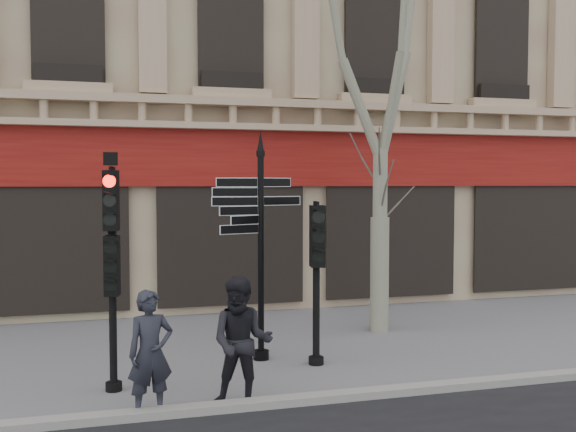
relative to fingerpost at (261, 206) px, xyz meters
name	(u,v)px	position (x,y,z in m)	size (l,w,h in m)	color
ground	(287,374)	(0.21, -0.92, -2.63)	(80.00, 80.00, 0.00)	slate
kerb	(314,399)	(0.21, -2.32, -2.57)	(80.00, 0.25, 0.12)	gray
building	(191,7)	(0.21, 11.56, 6.36)	(28.00, 15.52, 18.00)	tan
fingerpost	(261,206)	(0.00, 0.00, 0.00)	(1.80, 1.80, 3.92)	black
traffic_signal_main	(112,241)	(-2.44, -1.05, -0.44)	(0.42, 0.33, 3.47)	black
traffic_signal_secondary	(316,254)	(0.82, -0.53, -0.78)	(0.49, 0.39, 2.66)	black
plane_tree	(381,18)	(2.80, 1.42, 3.69)	(3.39, 3.39, 9.01)	gray
pedestrian_a	(150,353)	(-1.98, -2.22, -1.81)	(0.60, 0.39, 1.65)	#21222C
pedestrian_b	(242,343)	(-0.77, -2.22, -1.75)	(0.86, 0.67, 1.77)	black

